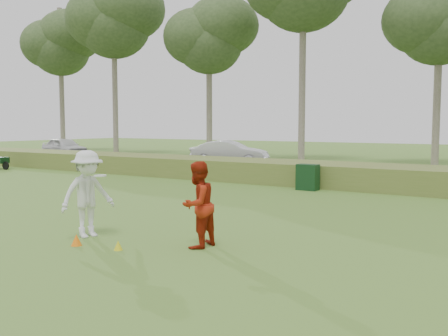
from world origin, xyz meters
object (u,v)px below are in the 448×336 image
Objects in this scene: cone_yellow at (118,245)px; utility_cabinet at (308,177)px; cone_orange at (76,240)px; player_white at (88,194)px; car_mid at (230,153)px; car_left at (64,147)px; player_red at (198,205)px.

utility_cabinet reaches higher than cone_yellow.
cone_yellow is (0.99, 0.19, -0.02)m from cone_orange.
player_white is 0.42× the size of car_mid.
car_mid reaches higher than car_left.
cone_yellow is 19.69m from car_mid.
car_mid is (-9.60, 16.76, -0.07)m from player_red.
player_white is 27.65m from car_left.
car_left is (-21.92, 18.05, 0.68)m from cone_orange.
car_left reaches higher than cone_yellow.
utility_cabinet is at bearing 92.21° from cone_yellow.
player_white is at bearing 160.10° from cone_yellow.
utility_cabinet is (0.59, 10.70, 0.37)m from cone_orange.
car_left is at bearing 66.81° from player_white.
car_mid is at bearing 138.45° from utility_cabinet.
player_red is at bearing 29.08° from cone_orange.
player_white is 1.16m from cone_orange.
utility_cabinet is 0.22× the size of car_mid.
player_red is 1.77m from cone_yellow.
player_red is 7.32× the size of cone_orange.
cone_orange is at bearing -92.33° from utility_cabinet.
car_mid is (-7.40, 17.99, 0.69)m from cone_orange.
player_red is 19.32m from car_mid.
cone_orange is at bearing -134.03° from player_white.
player_white is 8.02× the size of cone_orange.
car_left is (-21.52, 17.36, -0.17)m from player_white.
cone_yellow is at bearing -48.01° from player_red.
car_left is 0.95× the size of car_mid.
cone_yellow is at bearing -117.82° from car_left.
player_white is 1.95× the size of utility_cabinet.
utility_cabinet is 0.23× the size of car_left.
cone_yellow is at bearing -172.65° from car_mid.
cone_orange is at bearing -169.27° from cone_yellow.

